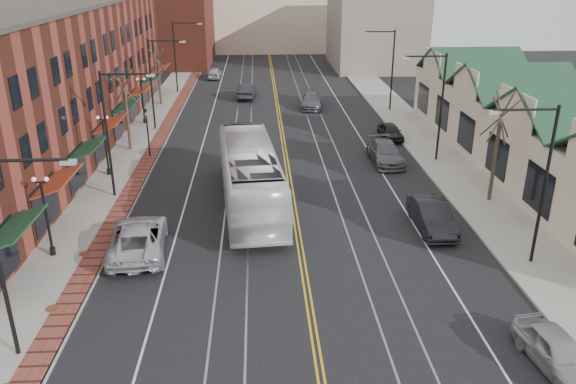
{
  "coord_description": "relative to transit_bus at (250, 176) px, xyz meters",
  "views": [
    {
      "loc": [
        -2.1,
        -18.21,
        14.0
      ],
      "look_at": [
        -0.48,
        11.36,
        2.0
      ],
      "focal_mm": 35.0,
      "sensor_mm": 36.0,
      "label": 1
    }
  ],
  "objects": [
    {
      "name": "parked_car_b",
      "position": [
        10.29,
        -4.13,
        -1.1
      ],
      "size": [
        1.74,
        4.99,
        1.64
      ],
      "primitive_type": "imported",
      "rotation": [
        0.0,
        0.0,
        -0.0
      ],
      "color": "black",
      "rests_on": "ground"
    },
    {
      "name": "distant_car_right",
      "position": [
        6.2,
        25.55,
        -1.17
      ],
      "size": [
        2.66,
        5.39,
        1.51
      ],
      "primitive_type": "imported",
      "rotation": [
        0.0,
        0.0,
        -0.11
      ],
      "color": "#59585F",
      "rests_on": "ground"
    },
    {
      "name": "sidewalk_left",
      "position": [
        -9.34,
        5.66,
        -1.85
      ],
      "size": [
        4.0,
        120.0,
        0.15
      ],
      "primitive_type": "cube",
      "color": "gray",
      "rests_on": "ground"
    },
    {
      "name": "streetlight_l_3",
      "position": [
        -8.38,
        33.66,
        3.1
      ],
      "size": [
        3.33,
        0.25,
        8.0
      ],
      "color": "black",
      "rests_on": "sidewalk_left"
    },
    {
      "name": "streetlight_r_0",
      "position": [
        13.71,
        -8.34,
        3.1
      ],
      "size": [
        3.33,
        0.25,
        8.0
      ],
      "color": "black",
      "rests_on": "sidewalk_right"
    },
    {
      "name": "lamppost_l_1",
      "position": [
        -10.14,
        -6.34,
        0.28
      ],
      "size": [
        0.84,
        0.28,
        4.27
      ],
      "color": "black",
      "rests_on": "sidewalk_left"
    },
    {
      "name": "parked_suv",
      "position": [
        -5.81,
        -6.04,
        -1.08
      ],
      "size": [
        3.39,
        6.31,
        1.68
      ],
      "primitive_type": "imported",
      "rotation": [
        0.0,
        0.0,
        3.24
      ],
      "color": "silver",
      "rests_on": "ground"
    },
    {
      "name": "streetlight_l_1",
      "position": [
        -8.38,
        1.66,
        3.1
      ],
      "size": [
        3.33,
        0.25,
        8.0
      ],
      "color": "black",
      "rests_on": "sidewalk_left"
    },
    {
      "name": "streetlight_l_2",
      "position": [
        -8.38,
        17.66,
        3.1
      ],
      "size": [
        3.33,
        0.25,
        8.0
      ],
      "color": "black",
      "rests_on": "sidewalk_left"
    },
    {
      "name": "transit_bus",
      "position": [
        0.0,
        0.0,
        0.0
      ],
      "size": [
        4.46,
        14.04,
        3.85
      ],
      "primitive_type": "imported",
      "rotation": [
        0.0,
        0.0,
        3.23
      ],
      "color": "white",
      "rests_on": "ground"
    },
    {
      "name": "parked_car_a",
      "position": [
        11.47,
        -16.06,
        -1.22
      ],
      "size": [
        2.14,
        4.31,
        1.41
      ],
      "primitive_type": "imported",
      "rotation": [
        0.0,
        0.0,
        0.12
      ],
      "color": "#A2A4A9",
      "rests_on": "ground"
    },
    {
      "name": "lamppost_l_3",
      "position": [
        -10.14,
        19.66,
        0.28
      ],
      "size": [
        0.84,
        0.28,
        4.27
      ],
      "color": "black",
      "rests_on": "sidewalk_left"
    },
    {
      "name": "manhole_far",
      "position": [
        -8.54,
        -6.34,
        -1.77
      ],
      "size": [
        0.6,
        0.6,
        0.02
      ],
      "primitive_type": "cylinder",
      "color": "#592D19",
      "rests_on": "sidewalk_left"
    },
    {
      "name": "parked_car_c",
      "position": [
        10.16,
        7.57,
        -1.14
      ],
      "size": [
        2.26,
        5.4,
        1.56
      ],
      "primitive_type": "imported",
      "rotation": [
        0.0,
        0.0,
        0.01
      ],
      "color": "#5A5B61",
      "rests_on": "ground"
    },
    {
      "name": "building_left",
      "position": [
        -16.34,
        12.66,
        3.58
      ],
      "size": [
        10.0,
        50.0,
        11.0
      ],
      "primitive_type": "cube",
      "color": "maroon",
      "rests_on": "ground"
    },
    {
      "name": "parked_car_d",
      "position": [
        11.96,
        13.73,
        -1.26
      ],
      "size": [
        1.85,
        4.02,
        1.33
      ],
      "primitive_type": "imported",
      "rotation": [
        0.0,
        0.0,
        0.07
      ],
      "color": "black",
      "rests_on": "ground"
    },
    {
      "name": "tree_right_mid",
      "position": [
        15.16,
        -0.34,
        1.83
      ],
      "size": [
        1.9,
        1.46,
        6.93
      ],
      "color": "#382B21",
      "rests_on": "sidewalk_right"
    },
    {
      "name": "backdrop_right",
      "position": [
        17.66,
        50.66,
        3.58
      ],
      "size": [
        12.0,
        16.0,
        11.0
      ],
      "primitive_type": "cube",
      "color": "slate",
      "rests_on": "ground"
    },
    {
      "name": "manhole_mid",
      "position": [
        -8.54,
        -11.34,
        -1.77
      ],
      "size": [
        0.6,
        0.6,
        0.02
      ],
      "primitive_type": "cylinder",
      "color": "#592D19",
      "rests_on": "sidewalk_left"
    },
    {
      "name": "streetlight_l_0",
      "position": [
        -8.38,
        -14.34,
        3.1
      ],
      "size": [
        3.33,
        0.25,
        8.0
      ],
      "color": "black",
      "rests_on": "sidewalk_left"
    },
    {
      "name": "backdrop_mid",
      "position": [
        2.66,
        70.66,
        2.58
      ],
      "size": [
        22.0,
        14.0,
        9.0
      ],
      "primitive_type": "cube",
      "color": "beige",
      "rests_on": "ground"
    },
    {
      "name": "sidewalk_right",
      "position": [
        14.66,
        5.66,
        -1.85
      ],
      "size": [
        4.0,
        120.0,
        0.15
      ],
      "primitive_type": "cube",
      "color": "gray",
      "rests_on": "ground"
    },
    {
      "name": "streetlight_r_1",
      "position": [
        13.71,
        7.66,
        3.1
      ],
      "size": [
        3.33,
        0.25,
        8.0
      ],
      "color": "black",
      "rests_on": "sidewalk_right"
    },
    {
      "name": "distant_car_left",
      "position": [
        -0.63,
        30.54,
        -1.1
      ],
      "size": [
        2.19,
        5.14,
        1.65
      ],
      "primitive_type": "imported",
      "rotation": [
        0.0,
        0.0,
        3.05
      ],
      "color": "black",
      "rests_on": "ground"
    },
    {
      "name": "streetlight_r_2",
      "position": [
        13.71,
        23.66,
        3.1
      ],
      "size": [
        3.33,
        0.25,
        8.0
      ],
      "color": "black",
      "rests_on": "sidewalk_right"
    },
    {
      "name": "lamppost_l_2",
      "position": [
        -10.14,
        5.66,
        0.28
      ],
      "size": [
        0.84,
        0.28,
        4.27
      ],
      "color": "black",
      "rests_on": "sidewalk_left"
    },
    {
      "name": "tree_left_near",
      "position": [
        -9.84,
        11.66,
        1.59
      ],
      "size": [
        1.78,
        1.37,
        6.48
      ],
      "color": "#382B21",
      "rests_on": "sidewalk_left"
    },
    {
      "name": "traffic_signal",
      "position": [
        -7.94,
        9.66,
        0.42
      ],
      "size": [
        0.18,
        0.15,
        3.8
      ],
      "color": "black",
      "rests_on": "sidewalk_left"
    },
    {
      "name": "distant_car_far",
      "position": [
        -5.09,
        42.68,
        -1.19
      ],
      "size": [
        1.85,
        4.35,
        1.47
      ],
      "primitive_type": "imported",
      "rotation": [
        0.0,
        0.0,
        3.12
      ],
      "color": "#AAACB2",
      "rests_on": "ground"
    },
    {
      "name": "backdrop_left",
      "position": [
        -13.34,
        55.66,
        5.08
      ],
      "size": [
        14.0,
        18.0,
        14.0
      ],
      "primitive_type": "cube",
      "color": "maroon",
      "rests_on": "ground"
    },
    {
      "name": "tree_left_far",
      "position": [
        -9.84,
        27.66,
        1.35
      ],
      "size": [
        1.66,
        1.28,
        6.02
      ],
      "color": "#382B21",
      "rests_on": "sidewalk_left"
    },
    {
      "name": "building_right",
      "position": [
        20.66,
        5.66,
        0.38
      ],
      "size": [
        8.0,
        36.0,
        4.6
      ],
      "primitive_type": "cube",
      "color": "beige",
      "rests_on": "ground"
    },
    {
      "name": "ground",
      "position": [
        2.66,
        -14.34,
        -1.92
      ],
      "size": [
        160.0,
        160.0,
        0.0
      ],
      "primitive_type": "plane",
      "color": "black",
      "rests_on": "ground"
    }
  ]
}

